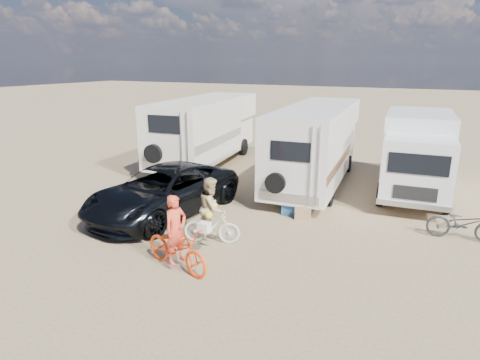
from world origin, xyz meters
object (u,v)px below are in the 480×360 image
at_px(rider_man, 176,237).
at_px(cooler, 290,208).
at_px(box_truck, 416,156).
at_px(rider_woman, 211,214).
at_px(crate, 302,211).
at_px(dark_suv, 163,191).
at_px(bike_man, 177,248).
at_px(rv_main, 316,146).
at_px(bike_parked, 463,223).
at_px(bike_woman, 212,227).
at_px(rv_left, 206,131).

bearing_deg(rider_man, cooler, 0.16).
distance_m(box_truck, rider_woman, 8.17).
distance_m(rider_woman, crate, 3.30).
xyz_separation_m(dark_suv, cooler, (3.59, 1.72, -0.56)).
bearing_deg(crate, rider_man, -109.89).
relative_size(bike_man, cooler, 4.03).
bearing_deg(rv_main, bike_man, -100.81).
height_order(bike_parked, crate, bike_parked).
height_order(box_truck, bike_woman, box_truck).
xyz_separation_m(dark_suv, crate, (4.03, 1.62, -0.55)).
xyz_separation_m(rv_main, rider_man, (-0.89, -8.14, -0.71)).
bearing_deg(rider_man, dark_suv, 55.57).
relative_size(dark_suv, rider_woman, 3.31).
bearing_deg(bike_parked, rv_left, 62.67).
bearing_deg(rider_man, bike_man, 0.00).
bearing_deg(rider_man, box_truck, -13.53).
xyz_separation_m(box_truck, crate, (-2.88, -3.98, -1.25)).
bearing_deg(cooler, crate, -23.20).
bearing_deg(bike_man, rv_main, 8.31).
distance_m(rv_main, rv_left, 5.68).
xyz_separation_m(rv_main, bike_man, (-0.89, -8.14, -1.00)).
bearing_deg(rv_main, rider_man, -100.81).
relative_size(rv_main, rider_man, 4.81).
bearing_deg(bike_parked, box_truck, 17.71).
bearing_deg(bike_parked, bike_woman, 113.02).
distance_m(bike_man, bike_parked, 7.65).
height_order(rv_left, dark_suv, rv_left).
height_order(bike_man, bike_parked, bike_man).
xyz_separation_m(rider_woman, bike_parked, (5.98, 3.17, -0.34)).
relative_size(rv_left, bike_man, 3.88).
distance_m(rider_woman, cooler, 3.21).
xyz_separation_m(rv_main, bike_woman, (-0.88, -6.55, -1.06)).
bearing_deg(cooler, rv_main, 84.13).
distance_m(dark_suv, bike_parked, 8.66).
xyz_separation_m(bike_parked, crate, (-4.39, -0.34, -0.28)).
relative_size(rv_left, dark_suv, 1.41).
height_order(rider_woman, bike_parked, rider_woman).
bearing_deg(bike_man, bike_parked, -37.00).
relative_size(rider_woman, cooler, 3.34).
bearing_deg(crate, dark_suv, -158.12).
height_order(bike_man, bike_woman, bike_man).
height_order(rv_left, cooler, rv_left).
bearing_deg(crate, bike_woman, -119.36).
bearing_deg(cooler, rider_woman, -121.59).
bearing_deg(rider_woman, cooler, -39.96).
height_order(rv_main, crate, rv_main).
xyz_separation_m(rv_main, crate, (0.71, -3.72, -1.32)).
bearing_deg(bike_man, rv_left, 41.64).
bearing_deg(bike_parked, cooler, 87.94).
height_order(bike_woman, rider_woman, rider_woman).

